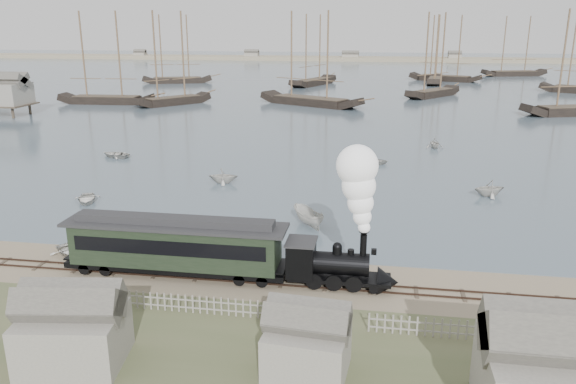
# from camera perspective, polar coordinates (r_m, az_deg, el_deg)

# --- Properties ---
(ground) EXTENTS (600.00, 600.00, 0.00)m
(ground) POSITION_cam_1_polar(r_m,az_deg,el_deg) (40.48, 1.27, -8.09)
(ground) COLOR gray
(ground) RESTS_ON ground
(harbor_water) EXTENTS (600.00, 336.00, 0.06)m
(harbor_water) POSITION_cam_1_polar(r_m,az_deg,el_deg) (207.19, 7.94, 11.78)
(harbor_water) COLOR #41535D
(harbor_water) RESTS_ON ground
(rail_track) EXTENTS (120.00, 1.80, 0.16)m
(rail_track) POSITION_cam_1_polar(r_m,az_deg,el_deg) (38.67, 0.86, -9.26)
(rail_track) COLOR #38271E
(rail_track) RESTS_ON ground
(picket_fence_west) EXTENTS (19.00, 0.10, 1.20)m
(picket_fence_west) POSITION_cam_1_polar(r_m,az_deg,el_deg) (35.84, -10.92, -11.87)
(picket_fence_west) COLOR gray
(picket_fence_west) RESTS_ON ground
(picket_fence_east) EXTENTS (15.00, 0.10, 1.20)m
(picket_fence_east) POSITION_cam_1_polar(r_m,az_deg,el_deg) (34.35, 21.18, -14.12)
(picket_fence_east) COLOR gray
(picket_fence_east) RESTS_ON ground
(shed_left) EXTENTS (5.00, 4.00, 4.10)m
(shed_left) POSITION_cam_1_polar(r_m,az_deg,el_deg) (32.55, -20.67, -15.88)
(shed_left) COLOR gray
(shed_left) RESTS_ON ground
(shed_mid) EXTENTS (4.00, 3.50, 3.60)m
(shed_mid) POSITION_cam_1_polar(r_m,az_deg,el_deg) (29.87, 1.92, -17.89)
(shed_mid) COLOR gray
(shed_mid) RESTS_ON ground
(far_spit) EXTENTS (500.00, 20.00, 1.80)m
(far_spit) POSITION_cam_1_polar(r_m,az_deg,el_deg) (286.98, 8.39, 13.06)
(far_spit) COLOR tan
(far_spit) RESTS_ON ground
(locomotive) EXTENTS (7.49, 2.80, 9.34)m
(locomotive) POSITION_cam_1_polar(r_m,az_deg,el_deg) (36.69, 6.58, -3.59)
(locomotive) COLOR black
(locomotive) RESTS_ON ground
(passenger_coach) EXTENTS (15.59, 3.01, 3.79)m
(passenger_coach) POSITION_cam_1_polar(r_m,az_deg,el_deg) (39.73, -11.38, -5.20)
(passenger_coach) COLOR black
(passenger_coach) RESTS_ON ground
(beached_dinghy) EXTENTS (4.05, 4.40, 0.74)m
(beached_dinghy) POSITION_cam_1_polar(r_m,az_deg,el_deg) (45.97, -20.99, -5.64)
(beached_dinghy) COLOR beige
(beached_dinghy) RESTS_ON ground
(rowboat_0) EXTENTS (4.24, 3.73, 0.73)m
(rowboat_0) POSITION_cam_1_polar(r_m,az_deg,el_deg) (58.94, -19.79, -0.65)
(rowboat_0) COLOR beige
(rowboat_0) RESTS_ON harbor_water
(rowboat_1) EXTENTS (3.11, 3.49, 1.69)m
(rowboat_1) POSITION_cam_1_polar(r_m,az_deg,el_deg) (62.49, -6.60, 1.65)
(rowboat_1) COLOR beige
(rowboat_1) RESTS_ON harbor_water
(rowboat_2) EXTENTS (4.09, 3.75, 1.56)m
(rowboat_2) POSITION_cam_1_polar(r_m,az_deg,el_deg) (48.93, 2.03, -2.58)
(rowboat_2) COLOR beige
(rowboat_2) RESTS_ON harbor_water
(rowboat_3) EXTENTS (2.70, 3.70, 0.75)m
(rowboat_3) POSITION_cam_1_polar(r_m,az_deg,el_deg) (71.68, 8.70, 3.13)
(rowboat_3) COLOR beige
(rowboat_3) RESTS_ON harbor_water
(rowboat_4) EXTENTS (3.76, 4.03, 1.72)m
(rowboat_4) POSITION_cam_1_polar(r_m,az_deg,el_deg) (60.97, 19.78, 0.40)
(rowboat_4) COLOR beige
(rowboat_4) RESTS_ON harbor_water
(rowboat_6) EXTENTS (3.74, 4.55, 0.82)m
(rowboat_6) POSITION_cam_1_polar(r_m,az_deg,el_deg) (78.01, -17.11, 3.70)
(rowboat_6) COLOR beige
(rowboat_6) RESTS_ON harbor_water
(rowboat_7) EXTENTS (3.28, 2.98, 1.49)m
(rowboat_7) POSITION_cam_1_polar(r_m,az_deg,el_deg) (82.73, 14.68, 4.84)
(rowboat_7) COLOR beige
(rowboat_7) RESTS_ON harbor_water
(schooner_0) EXTENTS (21.38, 5.99, 20.00)m
(schooner_0) POSITION_cam_1_polar(r_m,az_deg,el_deg) (132.15, -18.29, 12.83)
(schooner_0) COLOR black
(schooner_0) RESTS_ON harbor_water
(schooner_1) EXTENTS (14.19, 16.42, 20.00)m
(schooner_1) POSITION_cam_1_polar(r_m,az_deg,el_deg) (126.66, -11.82, 13.17)
(schooner_1) COLOR black
(schooner_1) RESTS_ON harbor_water
(schooner_2) EXTENTS (24.36, 16.48, 20.00)m
(schooner_2) POSITION_cam_1_polar(r_m,az_deg,el_deg) (123.61, 2.34, 13.42)
(schooner_2) COLOR black
(schooner_2) RESTS_ON harbor_water
(schooner_3) EXTENTS (14.77, 17.76, 20.00)m
(schooner_3) POSITION_cam_1_polar(r_m,az_deg,el_deg) (142.83, 14.76, 13.33)
(schooner_3) COLOR black
(schooner_3) RESTS_ON harbor_water
(schooner_6) EXTENTS (20.93, 11.16, 20.00)m
(schooner_6) POSITION_cam_1_polar(r_m,az_deg,el_deg) (175.38, -11.34, 14.06)
(schooner_6) COLOR black
(schooner_6) RESTS_ON harbor_water
(schooner_7) EXTENTS (12.64, 22.06, 20.00)m
(schooner_7) POSITION_cam_1_polar(r_m,az_deg,el_deg) (166.42, 2.64, 14.23)
(schooner_7) COLOR black
(schooner_7) RESTS_ON harbor_water
(schooner_8) EXTENTS (22.31, 12.99, 20.00)m
(schooner_8) POSITION_cam_1_polar(r_m,az_deg,el_deg) (185.49, 15.86, 13.88)
(schooner_8) COLOR black
(schooner_8) RESTS_ON harbor_water
(schooner_9) EXTENTS (22.69, 11.16, 20.00)m
(schooner_9) POSITION_cam_1_polar(r_m,az_deg,el_deg) (211.81, 22.23, 13.57)
(schooner_9) COLOR black
(schooner_9) RESTS_ON harbor_water
(schooner_10) EXTENTS (6.69, 18.89, 20.00)m
(schooner_10) POSITION_cam_1_polar(r_m,az_deg,el_deg) (175.84, 14.91, 13.84)
(schooner_10) COLOR black
(schooner_10) RESTS_ON harbor_water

